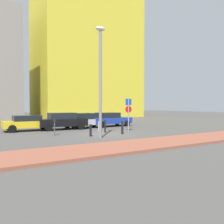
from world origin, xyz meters
TOP-DOWN VIEW (x-y plane):
  - ground_plane at (0.00, 0.00)m, footprint 120.00×120.00m
  - sidewalk_brick at (0.00, -5.70)m, footprint 40.00×3.11m
  - parked_car_yellow at (-4.71, 5.48)m, footprint 4.24×1.97m
  - parked_car_black at (-1.76, 5.04)m, footprint 4.45×2.10m
  - parked_car_silver at (0.58, 5.38)m, footprint 4.54×2.12m
  - parked_car_blue at (3.60, 5.55)m, footprint 4.68×2.28m
  - parking_sign_post at (2.58, 0.71)m, footprint 0.60×0.11m
  - parking_meter at (-3.75, 1.22)m, footprint 0.18×0.14m
  - street_lamp at (-1.53, -1.78)m, footprint 0.70×0.36m
  - traffic_bollard_near at (-1.70, -0.61)m, footprint 0.16×0.16m
  - traffic_bollard_mid at (1.02, -0.65)m, footprint 0.17×0.17m
  - traffic_bollard_far at (0.39, 0.94)m, footprint 0.13×0.13m
  - traffic_bollard_edge at (0.49, 2.16)m, footprint 0.17×0.17m
  - building_colorful_midrise at (10.64, 26.02)m, footprint 18.70×12.08m

SIDE VIEW (x-z plane):
  - ground_plane at x=0.00m, z-range 0.00..0.00m
  - sidewalk_brick at x=0.00m, z-range 0.00..0.14m
  - traffic_bollard_edge at x=0.49m, z-range 0.00..0.86m
  - traffic_bollard_near at x=-1.70m, z-range 0.00..0.87m
  - traffic_bollard_mid at x=1.02m, z-range 0.00..0.99m
  - traffic_bollard_far at x=0.39m, z-range 0.00..1.07m
  - parked_car_yellow at x=-4.71m, z-range 0.05..1.40m
  - parked_car_silver at x=0.58m, z-range 0.01..1.48m
  - parked_car_blue at x=3.60m, z-range 0.03..1.49m
  - parked_car_black at x=-1.76m, z-range 0.04..1.58m
  - parking_meter at x=-3.75m, z-range 0.20..1.48m
  - parking_sign_post at x=2.58m, z-range 0.36..3.18m
  - street_lamp at x=-1.53m, z-range 0.63..8.16m
  - building_colorful_midrise at x=10.64m, z-range 0.00..22.19m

